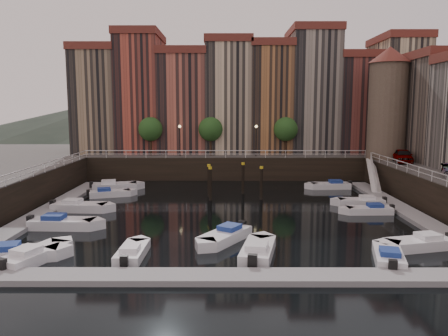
{
  "coord_description": "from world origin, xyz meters",
  "views": [
    {
      "loc": [
        -0.05,
        -39.94,
        9.39
      ],
      "look_at": [
        -0.17,
        4.0,
        3.33
      ],
      "focal_mm": 35.0,
      "sensor_mm": 36.0,
      "label": 1
    }
  ],
  "objects_px": {
    "mooring_pilings": "(231,182)",
    "boat_left_0": "(15,254)",
    "corner_tower": "(388,101)",
    "gangway": "(373,173)",
    "boat_left_2": "(78,207)",
    "boat_left_1": "(61,223)",
    "car_a": "(403,157)"
  },
  "relations": [
    {
      "from": "mooring_pilings",
      "to": "gangway",
      "type": "bearing_deg",
      "value": 15.72
    },
    {
      "from": "boat_left_0",
      "to": "corner_tower",
      "type": "bearing_deg",
      "value": 27.48
    },
    {
      "from": "boat_left_1",
      "to": "boat_left_2",
      "type": "distance_m",
      "value": 5.8
    },
    {
      "from": "corner_tower",
      "to": "boat_left_1",
      "type": "height_order",
      "value": "corner_tower"
    },
    {
      "from": "mooring_pilings",
      "to": "boat_left_0",
      "type": "xyz_separation_m",
      "value": [
        -13.65,
        -19.21,
        -1.26
      ]
    },
    {
      "from": "gangway",
      "to": "mooring_pilings",
      "type": "relative_size",
      "value": 1.43
    },
    {
      "from": "gangway",
      "to": "car_a",
      "type": "distance_m",
      "value": 3.91
    },
    {
      "from": "corner_tower",
      "to": "boat_left_1",
      "type": "relative_size",
      "value": 2.61
    },
    {
      "from": "gangway",
      "to": "boat_left_2",
      "type": "distance_m",
      "value": 32.52
    },
    {
      "from": "boat_left_1",
      "to": "corner_tower",
      "type": "bearing_deg",
      "value": 34.8
    },
    {
      "from": "boat_left_0",
      "to": "car_a",
      "type": "relative_size",
      "value": 1.12
    },
    {
      "from": "mooring_pilings",
      "to": "boat_left_2",
      "type": "relative_size",
      "value": 1.11
    },
    {
      "from": "corner_tower",
      "to": "gangway",
      "type": "xyz_separation_m",
      "value": [
        -2.9,
        -4.5,
        -8.28
      ]
    },
    {
      "from": "mooring_pilings",
      "to": "corner_tower",
      "type": "bearing_deg",
      "value": 25.22
    },
    {
      "from": "boat_left_1",
      "to": "boat_left_2",
      "type": "relative_size",
      "value": 1.01
    },
    {
      "from": "mooring_pilings",
      "to": "car_a",
      "type": "bearing_deg",
      "value": 13.81
    },
    {
      "from": "boat_left_0",
      "to": "boat_left_2",
      "type": "xyz_separation_m",
      "value": [
        -0.43,
        13.02,
        0.01
      ]
    },
    {
      "from": "corner_tower",
      "to": "mooring_pilings",
      "type": "height_order",
      "value": "corner_tower"
    },
    {
      "from": "mooring_pilings",
      "to": "boat_left_2",
      "type": "xyz_separation_m",
      "value": [
        -14.08,
        -6.19,
        -1.25
      ]
    },
    {
      "from": "boat_left_0",
      "to": "car_a",
      "type": "distance_m",
      "value": 41.51
    },
    {
      "from": "gangway",
      "to": "mooring_pilings",
      "type": "bearing_deg",
      "value": -164.28
    },
    {
      "from": "mooring_pilings",
      "to": "boat_left_2",
      "type": "height_order",
      "value": "mooring_pilings"
    },
    {
      "from": "gangway",
      "to": "car_a",
      "type": "xyz_separation_m",
      "value": [
        3.42,
        0.25,
        1.88
      ]
    },
    {
      "from": "mooring_pilings",
      "to": "boat_left_0",
      "type": "height_order",
      "value": "mooring_pilings"
    },
    {
      "from": "corner_tower",
      "to": "boat_left_2",
      "type": "relative_size",
      "value": 2.63
    },
    {
      "from": "corner_tower",
      "to": "car_a",
      "type": "bearing_deg",
      "value": -83.08
    },
    {
      "from": "boat_left_0",
      "to": "gangway",
      "type": "bearing_deg",
      "value": 25.2
    },
    {
      "from": "gangway",
      "to": "corner_tower",
      "type": "bearing_deg",
      "value": 57.2
    },
    {
      "from": "gangway",
      "to": "boat_left_1",
      "type": "xyz_separation_m",
      "value": [
        -30.05,
        -16.63,
        -1.51
      ]
    },
    {
      "from": "car_a",
      "to": "boat_left_0",
      "type": "bearing_deg",
      "value": -129.89
    },
    {
      "from": "boat_left_1",
      "to": "gangway",
      "type": "bearing_deg",
      "value": 31.09
    },
    {
      "from": "gangway",
      "to": "boat_left_1",
      "type": "distance_m",
      "value": 34.38
    }
  ]
}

